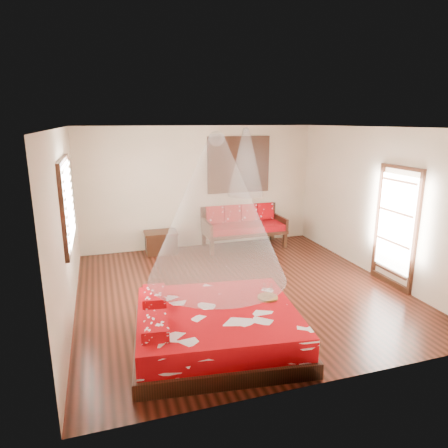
{
  "coord_description": "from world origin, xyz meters",
  "views": [
    {
      "loc": [
        -2.23,
        -6.18,
        2.91
      ],
      "look_at": [
        -0.19,
        0.27,
        1.15
      ],
      "focal_mm": 32.0,
      "sensor_mm": 36.0,
      "label": 1
    }
  ],
  "objects": [
    {
      "name": "room",
      "position": [
        0.0,
        0.0,
        1.4
      ],
      "size": [
        5.54,
        5.54,
        2.84
      ],
      "color": "black",
      "rests_on": "ground"
    },
    {
      "name": "bed",
      "position": [
        -0.9,
        -1.6,
        0.25
      ],
      "size": [
        2.38,
        2.2,
        0.64
      ],
      "rotation": [
        0.0,
        0.0,
        -0.12
      ],
      "color": "black",
      "rests_on": "floor"
    },
    {
      "name": "daybed",
      "position": [
        0.94,
        2.39,
        0.52
      ],
      "size": [
        1.9,
        0.84,
        0.97
      ],
      "color": "black",
      "rests_on": "floor"
    },
    {
      "name": "storage_chest",
      "position": [
        -1.0,
        2.45,
        0.25
      ],
      "size": [
        0.73,
        0.54,
        0.5
      ],
      "rotation": [
        0.0,
        0.0,
        -0.02
      ],
      "color": "black",
      "rests_on": "floor"
    },
    {
      "name": "shutter_panel",
      "position": [
        0.94,
        2.72,
        1.9
      ],
      "size": [
        1.52,
        0.06,
        1.32
      ],
      "color": "black",
      "rests_on": "wall_back"
    },
    {
      "name": "window_left",
      "position": [
        -2.71,
        0.2,
        1.7
      ],
      "size": [
        0.1,
        1.74,
        1.34
      ],
      "color": "black",
      "rests_on": "wall_left"
    },
    {
      "name": "glazed_door",
      "position": [
        2.72,
        -0.6,
        1.07
      ],
      "size": [
        0.08,
        1.02,
        2.16
      ],
      "color": "black",
      "rests_on": "floor"
    },
    {
      "name": "wine_tray",
      "position": [
        -0.11,
        -1.47,
        0.56
      ],
      "size": [
        0.29,
        0.29,
        0.23
      ],
      "rotation": [
        0.0,
        0.0,
        -0.42
      ],
      "color": "brown",
      "rests_on": "bed"
    },
    {
      "name": "mosquito_net_main",
      "position": [
        -0.88,
        -1.6,
        1.85
      ],
      "size": [
        1.77,
        1.77,
        1.8
      ],
      "primitive_type": "cone",
      "color": "white",
      "rests_on": "ceiling"
    },
    {
      "name": "mosquito_net_daybed",
      "position": [
        0.94,
        2.25,
        2.0
      ],
      "size": [
        0.82,
        0.82,
        1.5
      ],
      "primitive_type": "cone",
      "color": "white",
      "rests_on": "ceiling"
    }
  ]
}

